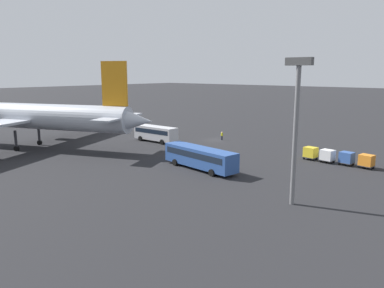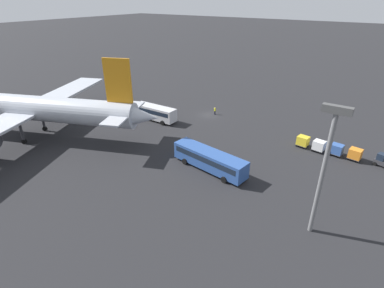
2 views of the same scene
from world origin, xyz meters
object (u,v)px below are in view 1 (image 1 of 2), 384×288
Objects in this scene: cargo_cart_orange at (367,161)px; cargo_cart_white at (327,155)px; cargo_cart_yellow at (311,152)px; shuttle_bus_near at (156,133)px; shuttle_bus_far at (200,156)px; worker_person at (222,136)px; cargo_cart_blue at (347,158)px; airplane at (19,116)px.

cargo_cart_orange and cargo_cart_white have the same top height.
shuttle_bus_near is at bearing 9.52° from cargo_cart_yellow.
shuttle_bus_near is 0.76× the size of shuttle_bus_far.
cargo_cart_yellow is (-30.71, -5.15, -0.71)m from shuttle_bus_near.
worker_person is 0.79× the size of cargo_cart_blue.
airplane reaches higher than shuttle_bus_near.
cargo_cart_blue is at bearing -175.97° from airplane.
cargo_cart_yellow reaches higher than worker_person.
cargo_cart_orange is at bearing 179.46° from cargo_cart_yellow.
shuttle_bus_far is 24.53m from worker_person.
shuttle_bus_near is at bearing 7.96° from cargo_cart_blue.
cargo_cart_orange is at bearing 169.95° from worker_person.
worker_person is 27.86m from cargo_cart_blue.
shuttle_bus_far is 5.95× the size of cargo_cart_yellow.
shuttle_bus_far reaches higher than cargo_cart_yellow.
airplane reaches higher than shuttle_bus_far.
cargo_cart_blue is 2.89m from cargo_cart_white.
airplane is 5.23× the size of shuttle_bus_near.
shuttle_bus_near is 4.54× the size of cargo_cart_white.
shuttle_bus_far is 20.53m from cargo_cart_white.
worker_person is at bearing -10.05° from cargo_cart_orange.
airplane reaches higher than cargo_cart_yellow.
worker_person is at bearing -11.01° from cargo_cart_blue.
cargo_cart_yellow is at bearing -171.42° from shuttle_bus_near.
cargo_cart_white is (-48.82, -25.48, -4.75)m from airplane.
airplane is 52.89m from cargo_cart_yellow.
shuttle_bus_far is (-35.99, -9.47, -4.04)m from airplane.
shuttle_bus_near reaches higher than worker_person.
cargo_cart_yellow is (5.76, -0.05, 0.00)m from cargo_cart_blue.
airplane is at bearing 25.21° from cargo_cart_orange.
shuttle_bus_far is at bearing 41.11° from cargo_cart_orange.
shuttle_bus_near is 31.14m from cargo_cart_yellow.
cargo_cart_white is (-24.46, 5.56, 0.32)m from worker_person.
airplane reaches higher than worker_person.
airplane reaches higher than cargo_cart_orange.
cargo_cart_white reaches higher than worker_person.
cargo_cart_blue is (-51.70, -25.73, -4.75)m from airplane.
cargo_cart_white is 2.89m from cargo_cart_yellow.
cargo_cart_orange reaches higher than worker_person.
shuttle_bus_far reaches higher than cargo_cart_blue.
shuttle_bus_far reaches higher than cargo_cart_white.
shuttle_bus_near is 5.78× the size of worker_person.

